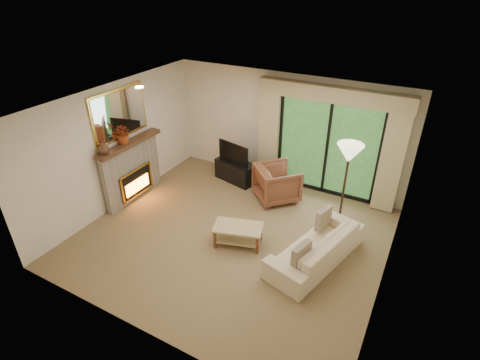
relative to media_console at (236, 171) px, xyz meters
The scene contains 22 objects.
floor 2.21m from the media_console, 62.66° to the right, with size 5.50×5.50×0.00m, color olive.
ceiling 3.22m from the media_console, 62.66° to the right, with size 5.50×5.50×0.00m, color white.
wall_back 1.56m from the media_console, 28.62° to the left, with size 5.00×5.00×0.00m, color beige.
wall_front 4.68m from the media_console, 77.24° to the right, with size 5.00×5.00×0.00m, color beige.
wall_left 2.82m from the media_console, 131.77° to the right, with size 5.00×5.00×0.00m, color beige.
wall_right 4.36m from the media_console, 27.42° to the right, with size 5.00×5.00×0.00m, color beige.
fireplace 2.43m from the media_console, 132.82° to the right, with size 0.24×1.70×1.37m, color gray, non-canonical shape.
mirror 2.98m from the media_console, 134.29° to the right, with size 0.07×1.45×1.02m, color gold, non-canonical shape.
sliding_door 2.24m from the media_console, 13.98° to the left, with size 2.26×0.10×2.16m, color black, non-canonical shape.
curtain_left 1.22m from the media_console, 30.65° to the left, with size 0.45×0.18×2.35m, color tan.
curtain_right 3.51m from the media_console, ahead, with size 0.45×0.18×2.35m, color tan.
cornice 2.91m from the media_console, 11.54° to the left, with size 3.20×0.24×0.32m, color tan.
media_console is the anchor object (origin of this frame).
tv 0.50m from the media_console, 90.00° to the right, with size 0.88×0.11×0.50m, color black.
armchair 1.25m from the media_console, 13.93° to the right, with size 0.86×0.89×0.81m, color brown.
sofa 3.20m from the media_console, 35.18° to the right, with size 2.04×0.80×0.59m, color beige.
pillow_near 3.53m from the media_console, 43.67° to the right, with size 0.11×0.42×0.42m, color brown.
pillow_far 2.85m from the media_console, 26.25° to the right, with size 0.11×0.40×0.40m, color brown.
coffee_table 2.43m from the media_console, 59.98° to the right, with size 0.89×0.49×0.40m, color tan, non-canonical shape.
floor_lamp 2.87m from the media_console, 13.94° to the right, with size 0.48×0.48×1.80m, color beige, non-canonical shape.
vase 3.15m from the media_console, 123.60° to the right, with size 0.23×0.23×0.24m, color #4A2D1D.
branches 2.78m from the media_console, 131.14° to the right, with size 0.38×0.33×0.43m, color #9C3E16.
Camera 1 is at (2.87, -4.99, 4.53)m, focal length 28.00 mm.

